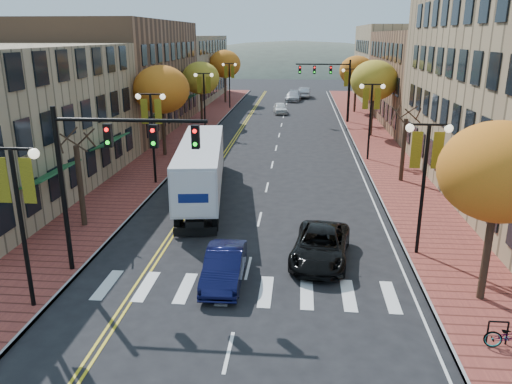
% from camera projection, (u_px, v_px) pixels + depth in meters
% --- Properties ---
extents(ground, '(200.00, 200.00, 0.00)m').
position_uv_depth(ground, '(237.00, 318.00, 17.69)').
color(ground, black).
rests_on(ground, ground).
extents(sidewalk_left, '(4.00, 85.00, 0.15)m').
position_uv_depth(sidewalk_left, '(188.00, 136.00, 49.30)').
color(sidewalk_left, brown).
rests_on(sidewalk_left, ground).
extents(sidewalk_right, '(4.00, 85.00, 0.15)m').
position_uv_depth(sidewalk_right, '(372.00, 139.00, 47.78)').
color(sidewalk_right, brown).
rests_on(sidewalk_right, ground).
extents(building_left_mid, '(12.00, 24.00, 11.00)m').
position_uv_depth(building_left_mid, '(117.00, 76.00, 51.67)').
color(building_left_mid, brown).
rests_on(building_left_mid, ground).
extents(building_left_far, '(12.00, 26.00, 9.50)m').
position_uv_depth(building_left_far, '(176.00, 68.00, 75.65)').
color(building_left_far, '#9E8966').
rests_on(building_left_far, ground).
extents(building_right_mid, '(15.00, 24.00, 10.00)m').
position_uv_depth(building_right_mid, '(452.00, 79.00, 54.52)').
color(building_right_mid, brown).
rests_on(building_right_mid, ground).
extents(building_right_far, '(15.00, 20.00, 11.00)m').
position_uv_depth(building_right_far, '(411.00, 63.00, 75.27)').
color(building_right_far, '#9E8966').
rests_on(building_right_far, ground).
extents(tree_left_a, '(0.28, 0.28, 4.20)m').
position_uv_depth(tree_left_a, '(80.00, 186.00, 25.38)').
color(tree_left_a, '#382619').
rests_on(tree_left_a, sidewalk_left).
extents(tree_left_b, '(4.48, 4.48, 7.21)m').
position_uv_depth(tree_left_b, '(161.00, 90.00, 39.61)').
color(tree_left_b, '#382619').
rests_on(tree_left_b, sidewalk_left).
extents(tree_left_c, '(4.16, 4.16, 6.69)m').
position_uv_depth(tree_left_c, '(201.00, 78.00, 54.93)').
color(tree_left_c, '#382619').
rests_on(tree_left_c, sidewalk_left).
extents(tree_left_d, '(4.61, 4.61, 7.42)m').
position_uv_depth(tree_left_d, '(225.00, 64.00, 71.86)').
color(tree_left_d, '#382619').
rests_on(tree_left_d, sidewalk_left).
extents(tree_right_a, '(4.16, 4.16, 6.69)m').
position_uv_depth(tree_right_a, '(499.00, 172.00, 17.31)').
color(tree_right_a, '#382619').
rests_on(tree_right_a, sidewalk_right).
extents(tree_right_b, '(0.28, 0.28, 4.20)m').
position_uv_depth(tree_right_b, '(403.00, 150.00, 33.35)').
color(tree_right_b, '#382619').
rests_on(tree_right_b, sidewalk_right).
extents(tree_right_c, '(4.48, 4.48, 7.21)m').
position_uv_depth(tree_right_c, '(374.00, 81.00, 47.59)').
color(tree_right_c, '#382619').
rests_on(tree_right_c, sidewalk_right).
extents(tree_right_d, '(4.35, 4.35, 7.00)m').
position_uv_depth(tree_right_d, '(357.00, 71.00, 62.84)').
color(tree_right_d, '#382619').
rests_on(tree_right_d, sidewalk_right).
extents(lamp_left_a, '(1.96, 0.36, 6.05)m').
position_uv_depth(lamp_left_a, '(18.00, 198.00, 17.04)').
color(lamp_left_a, black).
rests_on(lamp_left_a, ground).
extents(lamp_left_b, '(1.96, 0.36, 6.05)m').
position_uv_depth(lamp_left_b, '(152.00, 121.00, 32.23)').
color(lamp_left_b, black).
rests_on(lamp_left_b, ground).
extents(lamp_left_c, '(1.96, 0.36, 6.05)m').
position_uv_depth(lamp_left_c, '(204.00, 91.00, 49.33)').
color(lamp_left_c, black).
rests_on(lamp_left_c, ground).
extents(lamp_left_d, '(1.96, 0.36, 6.05)m').
position_uv_depth(lamp_left_d, '(229.00, 77.00, 66.43)').
color(lamp_left_d, black).
rests_on(lamp_left_d, ground).
extents(lamp_right_a, '(1.96, 0.36, 6.05)m').
position_uv_depth(lamp_right_a, '(426.00, 164.00, 21.47)').
color(lamp_right_a, black).
rests_on(lamp_right_a, ground).
extents(lamp_right_b, '(1.96, 0.36, 6.05)m').
position_uv_depth(lamp_right_b, '(371.00, 107.00, 38.56)').
color(lamp_right_b, black).
rests_on(lamp_right_b, ground).
extents(lamp_right_c, '(1.96, 0.36, 6.05)m').
position_uv_depth(lamp_right_c, '(350.00, 85.00, 55.66)').
color(lamp_right_c, black).
rests_on(lamp_right_c, ground).
extents(traffic_mast_near, '(6.10, 0.35, 7.00)m').
position_uv_depth(traffic_mast_near, '(106.00, 160.00, 19.52)').
color(traffic_mast_near, black).
rests_on(traffic_mast_near, ground).
extents(traffic_mast_far, '(6.10, 0.34, 7.00)m').
position_uv_depth(traffic_mast_far, '(332.00, 79.00, 55.64)').
color(traffic_mast_far, black).
rests_on(traffic_mast_far, ground).
extents(semi_truck, '(4.17, 14.61, 3.61)m').
position_uv_depth(semi_truck, '(202.00, 163.00, 30.52)').
color(semi_truck, black).
rests_on(semi_truck, ground).
extents(navy_sedan, '(1.56, 4.26, 1.39)m').
position_uv_depth(navy_sedan, '(224.00, 266.00, 20.08)').
color(navy_sedan, '#0D0F34').
rests_on(navy_sedan, ground).
extents(black_suv, '(3.01, 5.39, 1.42)m').
position_uv_depth(black_suv, '(321.00, 246.00, 22.02)').
color(black_suv, black).
rests_on(black_suv, ground).
extents(car_far_white, '(2.12, 4.21, 1.38)m').
position_uv_depth(car_far_white, '(280.00, 108.00, 63.60)').
color(car_far_white, white).
rests_on(car_far_white, ground).
extents(car_far_silver, '(2.58, 5.38, 1.51)m').
position_uv_depth(car_far_silver, '(293.00, 96.00, 75.59)').
color(car_far_silver, '#B5B5BD').
rests_on(car_far_silver, ground).
extents(car_far_oncoming, '(2.06, 4.98, 1.60)m').
position_uv_depth(car_far_oncoming, '(304.00, 93.00, 79.59)').
color(car_far_oncoming, '#ADADB5').
rests_on(car_far_oncoming, ground).
extents(bicycle, '(1.72, 0.73, 0.88)m').
position_uv_depth(bicycle, '(512.00, 337.00, 15.59)').
color(bicycle, gray).
rests_on(bicycle, sidewalk_right).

